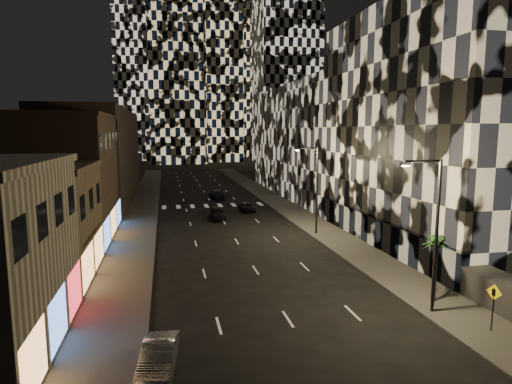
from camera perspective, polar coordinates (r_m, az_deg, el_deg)
name	(u,v)px	position (r m, az deg, el deg)	size (l,w,h in m)	color
sidewalk_left	(142,208)	(62.43, -14.90, -2.01)	(4.00, 120.00, 0.15)	#47443F
sidewalk_right	(279,203)	(64.53, 3.12, -1.43)	(4.00, 120.00, 0.15)	#47443F
curb_left	(158,207)	(62.35, -12.98, -1.96)	(0.20, 120.00, 0.15)	#4C4C47
curb_right	(266,203)	(64.02, 1.31, -1.50)	(0.20, 120.00, 0.15)	#4C4C47
retail_tan	(18,227)	(34.70, -29.17, -4.10)	(10.00, 10.00, 8.00)	brown
retail_brown	(58,180)	(46.35, -24.84, 1.50)	(10.00, 15.00, 12.00)	#4C382B
retail_filler_left	(98,155)	(72.27, -20.28, 4.63)	(10.00, 40.00, 14.00)	#4C382B
midrise_right	(453,128)	(44.73, 24.80, 7.71)	(16.00, 25.00, 22.00)	#232326
midrise_base	(374,231)	(41.65, 15.47, -5.00)	(0.60, 25.00, 3.00)	#383838
midrise_filler_right	(326,142)	(73.46, 9.34, 6.62)	(16.00, 40.00, 18.00)	#232326
tower_right_mid	(286,15)	(157.23, 4.07, 22.51)	(20.00, 20.00, 100.00)	black
tower_left_back	(146,1)	(183.27, -14.43, 23.42)	(24.00, 24.00, 120.00)	black
tower_center_low	(175,20)	(155.91, -10.70, 21.57)	(18.00, 18.00, 95.00)	black
streetlight_near	(433,225)	(26.70, 22.56, -4.11)	(2.55, 0.25, 9.00)	black
streetlight_far	(315,184)	(44.39, 7.85, 1.07)	(2.55, 0.25, 9.00)	black
car_silver_parked	(158,358)	(20.94, -12.87, -20.72)	(1.44, 4.12, 1.36)	#9F9FA4
car_dark_midlane	(218,213)	(52.91, -5.12, -2.80)	(1.79, 4.45, 1.52)	black
car_dark_oncoming	(217,194)	(69.29, -5.23, -0.27)	(1.99, 4.89, 1.42)	black
car_dark_rightlane	(247,207)	(57.72, -1.18, -2.07)	(1.82, 3.94, 1.09)	black
ped_sign	(494,300)	(26.51, 29.11, -12.43)	(0.26, 0.83, 2.55)	black
palm_tree	(436,247)	(28.78, 22.89, -6.76)	(2.13, 2.16, 4.24)	#47331E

